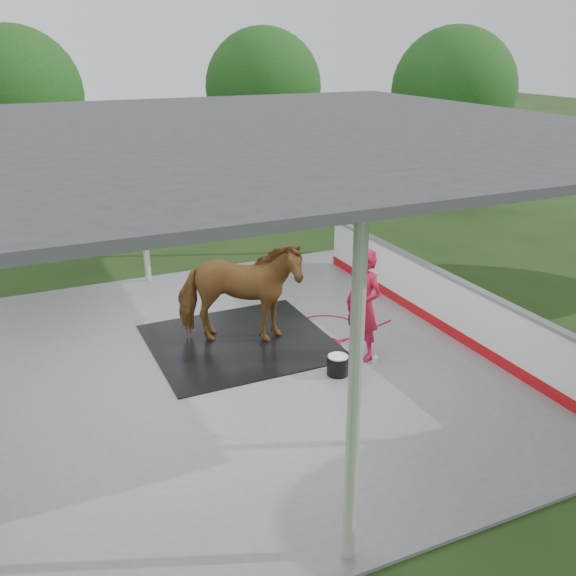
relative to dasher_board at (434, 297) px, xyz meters
name	(u,v)px	position (x,y,z in m)	size (l,w,h in m)	color
ground	(212,371)	(-4.60, 0.00, -0.59)	(100.00, 100.00, 0.00)	#1E3814
concrete_slab	(212,369)	(-4.60, 0.00, -0.57)	(12.00, 10.00, 0.05)	slate
pavilion_structure	(201,137)	(-4.60, 0.00, 3.37)	(12.60, 10.60, 4.05)	beige
dasher_board	(434,297)	(0.00, 0.00, 0.00)	(0.16, 8.00, 1.15)	#AD0E14
tree_belt	(203,140)	(-4.30, 0.90, 3.20)	(28.00, 28.00, 5.80)	#382314
rubber_mat	(240,342)	(-3.80, 0.74, -0.53)	(3.23, 3.03, 0.02)	black
horse	(239,292)	(-3.80, 0.74, 0.46)	(1.06, 2.32, 1.96)	brown
handler	(364,305)	(-2.04, -0.69, 0.45)	(0.72, 0.47, 1.98)	#AB1231
wash_bucket	(338,365)	(-2.74, -1.09, -0.37)	(0.37, 0.37, 0.34)	black
soap_bottle_a	(359,353)	(-2.17, -0.83, -0.39)	(0.12, 0.12, 0.31)	silver
soap_bottle_b	(375,358)	(-1.95, -1.00, -0.46)	(0.08, 0.08, 0.17)	#338CD8
hose_coil	(310,335)	(-2.49, 0.45, -0.53)	(2.69, 1.59, 0.02)	#BD0D2F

